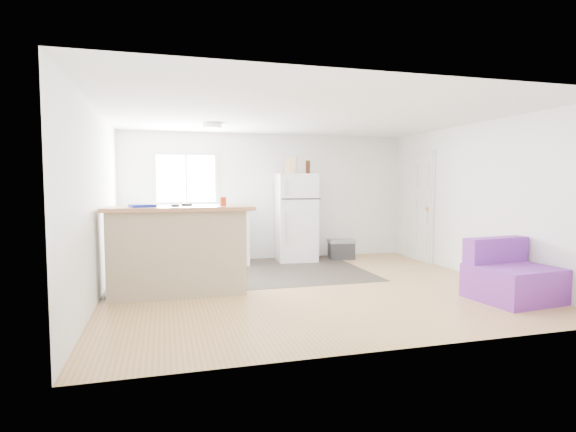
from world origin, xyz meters
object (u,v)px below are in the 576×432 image
object	(u,v)px
kitchen_cabinets	(186,237)
peninsula	(178,250)
red_cup	(223,201)
bottle_right	(308,167)
refrigerator	(296,217)
blue_tray	(143,206)
cardboard_box	(291,166)
bottle_left	(308,167)
cooler	(341,249)
mop	(171,279)
cleaner_jug	(194,286)
purple_seat	(510,278)

from	to	relation	value
kitchen_cabinets	peninsula	size ratio (longest dim) A/B	1.23
red_cup	bottle_right	world-z (taller)	bottle_right
kitchen_cabinets	refrigerator	xyz separation A→B (m)	(2.04, -0.01, 0.30)
blue_tray	cardboard_box	world-z (taller)	cardboard_box
peninsula	bottle_left	bearing A→B (deg)	40.61
kitchen_cabinets	cooler	distance (m)	2.95
bottle_left	cooler	bearing A→B (deg)	-3.06
peninsula	cardboard_box	size ratio (longest dim) A/B	6.34
peninsula	red_cup	bearing A→B (deg)	-1.01
cooler	bottle_right	distance (m)	1.70
cooler	mop	world-z (taller)	mop
kitchen_cabinets	red_cup	world-z (taller)	kitchen_cabinets
peninsula	bottle_right	bearing A→B (deg)	41.07
cleaner_jug	red_cup	distance (m)	1.18
mop	purple_seat	bearing A→B (deg)	-17.77
cleaner_jug	cooler	bearing A→B (deg)	51.24
purple_seat	red_cup	bearing A→B (deg)	152.25
purple_seat	blue_tray	bearing A→B (deg)	157.78
cleaner_jug	bottle_right	bearing A→B (deg)	59.51
refrigerator	mop	xyz separation A→B (m)	(-2.33, -2.21, -0.59)
red_cup	blue_tray	world-z (taller)	red_cup
purple_seat	cleaner_jug	size ratio (longest dim) A/B	3.55
purple_seat	red_cup	distance (m)	3.81
kitchen_cabinets	red_cup	size ratio (longest dim) A/B	19.44
red_cup	cardboard_box	xyz separation A→B (m)	(1.51, 2.02, 0.57)
peninsula	bottle_left	world-z (taller)	bottle_left
kitchen_cabinets	blue_tray	size ratio (longest dim) A/B	7.77
cooler	cardboard_box	distance (m)	1.89
mop	bottle_left	bearing A→B (deg)	39.84
cooler	bottle_right	xyz separation A→B (m)	(-0.65, 0.10, 1.57)
kitchen_cabinets	cleaner_jug	bearing A→B (deg)	-85.44
kitchen_cabinets	cooler	bearing A→B (deg)	2.82
kitchen_cabinets	bottle_left	world-z (taller)	bottle_left
blue_tray	cardboard_box	bearing A→B (deg)	39.44
kitchen_cabinets	bottle_right	distance (m)	2.60
cooler	bottle_left	world-z (taller)	bottle_left
refrigerator	bottle_right	xyz separation A→B (m)	(0.25, 0.02, 0.94)
mop	red_cup	bearing A→B (deg)	8.15
peninsula	cleaner_jug	bearing A→B (deg)	-30.01
blue_tray	refrigerator	bearing A→B (deg)	39.17
cleaner_jug	blue_tray	size ratio (longest dim) A/B	0.94
blue_tray	cardboard_box	size ratio (longest dim) A/B	1.00
red_cup	blue_tray	bearing A→B (deg)	-176.18
peninsula	purple_seat	distance (m)	4.27
cardboard_box	purple_seat	bearing A→B (deg)	-60.63
kitchen_cabinets	cleaner_jug	distance (m)	2.24
red_cup	blue_tray	distance (m)	1.03
cardboard_box	refrigerator	bearing A→B (deg)	33.13
peninsula	cardboard_box	xyz separation A→B (m)	(2.11, 2.00, 1.20)
cleaner_jug	blue_tray	bearing A→B (deg)	-167.16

